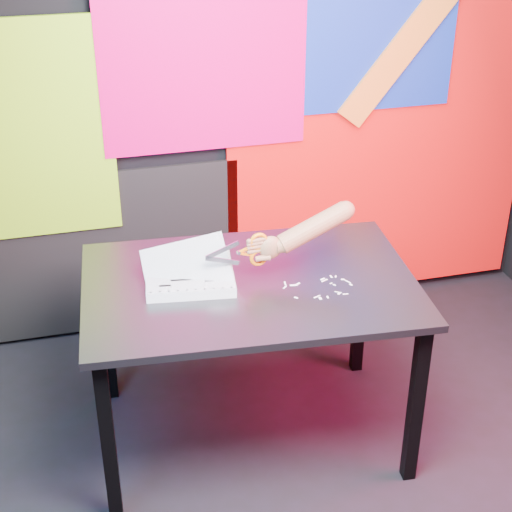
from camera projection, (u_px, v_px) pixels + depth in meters
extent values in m
cube|color=black|center=(355.00, 511.00, 2.98)|extent=(3.00, 3.00, 0.01)
cube|color=black|center=(255.00, 58.00, 3.60)|extent=(3.00, 0.01, 2.70)
cube|color=red|center=(381.00, 150.00, 3.96)|extent=(1.60, 0.02, 1.60)
cube|color=#1530A9|center=(372.00, 31.00, 3.64)|extent=(0.85, 0.02, 0.75)
cube|color=#E90167|center=(204.00, 65.00, 3.50)|extent=(0.95, 0.02, 0.80)
cube|color=#91D51A|center=(27.00, 133.00, 3.45)|extent=(0.75, 0.02, 1.00)
cube|color=orange|center=(435.00, 7.00, 3.64)|extent=(0.91, 0.02, 1.11)
cube|color=black|center=(109.00, 253.00, 3.84)|extent=(1.30, 0.02, 0.85)
cube|color=black|center=(108.00, 441.00, 2.79)|extent=(0.05, 0.05, 0.72)
cube|color=black|center=(106.00, 329.00, 3.42)|extent=(0.05, 0.05, 0.72)
cube|color=black|center=(416.00, 405.00, 2.97)|extent=(0.05, 0.05, 0.72)
cube|color=black|center=(360.00, 304.00, 3.60)|extent=(0.05, 0.05, 0.72)
cube|color=#2E2E2E|center=(250.00, 285.00, 3.01)|extent=(1.33, 0.95, 0.03)
cube|color=white|center=(190.00, 280.00, 2.98)|extent=(0.36, 0.29, 0.04)
cube|color=white|center=(190.00, 275.00, 2.97)|extent=(0.36, 0.29, 0.00)
cube|color=white|center=(190.00, 274.00, 2.97)|extent=(0.35, 0.27, 0.10)
cube|color=white|center=(186.00, 267.00, 2.97)|extent=(0.32, 0.24, 0.18)
cylinder|color=black|center=(151.00, 292.00, 2.86)|extent=(0.01, 0.01, 0.00)
cylinder|color=black|center=(160.00, 292.00, 2.86)|extent=(0.01, 0.01, 0.00)
cylinder|color=black|center=(169.00, 291.00, 2.86)|extent=(0.01, 0.01, 0.00)
cylinder|color=black|center=(178.00, 291.00, 2.87)|extent=(0.01, 0.01, 0.00)
cylinder|color=black|center=(187.00, 290.00, 2.87)|extent=(0.01, 0.01, 0.00)
cylinder|color=black|center=(196.00, 289.00, 2.87)|extent=(0.01, 0.01, 0.00)
cylinder|color=black|center=(205.00, 289.00, 2.88)|extent=(0.01, 0.01, 0.00)
cylinder|color=black|center=(214.00, 288.00, 2.88)|extent=(0.01, 0.01, 0.00)
cylinder|color=black|center=(223.00, 288.00, 2.88)|extent=(0.01, 0.01, 0.00)
cylinder|color=black|center=(232.00, 287.00, 2.89)|extent=(0.01, 0.01, 0.00)
cylinder|color=black|center=(151.00, 263.00, 3.05)|extent=(0.01, 0.01, 0.00)
cylinder|color=black|center=(159.00, 263.00, 3.05)|extent=(0.01, 0.01, 0.00)
cylinder|color=black|center=(168.00, 262.00, 3.06)|extent=(0.01, 0.01, 0.00)
cylinder|color=black|center=(176.00, 262.00, 3.06)|extent=(0.01, 0.01, 0.00)
cylinder|color=black|center=(184.00, 261.00, 3.06)|extent=(0.01, 0.01, 0.00)
cylinder|color=black|center=(193.00, 261.00, 3.07)|extent=(0.01, 0.01, 0.00)
cylinder|color=black|center=(201.00, 260.00, 3.07)|extent=(0.01, 0.01, 0.00)
cylinder|color=black|center=(210.00, 260.00, 3.07)|extent=(0.01, 0.01, 0.00)
cylinder|color=black|center=(218.00, 259.00, 3.08)|extent=(0.01, 0.01, 0.00)
cylinder|color=black|center=(226.00, 259.00, 3.08)|extent=(0.01, 0.01, 0.00)
cube|color=black|center=(169.00, 270.00, 3.00)|extent=(0.06, 0.02, 0.00)
cube|color=black|center=(194.00, 271.00, 2.99)|extent=(0.04, 0.02, 0.00)
cube|color=black|center=(181.00, 280.00, 2.93)|extent=(0.08, 0.02, 0.00)
cube|color=black|center=(209.00, 281.00, 2.93)|extent=(0.04, 0.02, 0.00)
cube|color=black|center=(165.00, 286.00, 2.90)|extent=(0.04, 0.02, 0.00)
cube|color=#B3B6CB|center=(222.00, 250.00, 2.91)|extent=(0.14, 0.01, 0.06)
cube|color=#B3B6CB|center=(222.00, 261.00, 2.93)|extent=(0.14, 0.01, 0.06)
cylinder|color=#B3B6CB|center=(239.00, 253.00, 2.94)|extent=(0.02, 0.01, 0.01)
cube|color=orange|center=(245.00, 254.00, 2.95)|extent=(0.05, 0.01, 0.03)
cube|color=orange|center=(245.00, 250.00, 2.94)|extent=(0.05, 0.01, 0.03)
torus|color=orange|center=(259.00, 241.00, 2.94)|extent=(0.07, 0.02, 0.07)
torus|color=orange|center=(259.00, 257.00, 2.98)|extent=(0.07, 0.02, 0.07)
ellipsoid|color=#A16244|center=(270.00, 248.00, 2.97)|extent=(0.09, 0.05, 0.10)
cylinder|color=#A16244|center=(259.00, 250.00, 2.96)|extent=(0.07, 0.02, 0.02)
cylinder|color=#A16244|center=(259.00, 246.00, 2.95)|extent=(0.07, 0.02, 0.02)
cylinder|color=#A16244|center=(259.00, 243.00, 2.95)|extent=(0.06, 0.02, 0.02)
cylinder|color=#A16244|center=(259.00, 240.00, 2.94)|extent=(0.06, 0.02, 0.02)
cylinder|color=#A16244|center=(263.00, 258.00, 2.97)|extent=(0.06, 0.03, 0.03)
cylinder|color=#A16244|center=(281.00, 245.00, 2.99)|extent=(0.06, 0.07, 0.06)
cylinder|color=#A16244|center=(314.00, 227.00, 3.00)|extent=(0.30, 0.10, 0.18)
sphere|color=#A16244|center=(346.00, 210.00, 3.01)|extent=(0.07, 0.07, 0.07)
cube|color=white|center=(323.00, 279.00, 3.02)|extent=(0.02, 0.02, 0.00)
cube|color=white|center=(328.00, 297.00, 2.90)|extent=(0.01, 0.02, 0.00)
cube|color=white|center=(348.00, 281.00, 3.00)|extent=(0.02, 0.03, 0.00)
cube|color=white|center=(343.00, 279.00, 3.02)|extent=(0.02, 0.01, 0.00)
cube|color=white|center=(339.00, 293.00, 2.93)|extent=(0.02, 0.02, 0.00)
cube|color=white|center=(285.00, 287.00, 2.97)|extent=(0.02, 0.02, 0.00)
cube|color=white|center=(331.00, 283.00, 2.99)|extent=(0.01, 0.01, 0.00)
cube|color=white|center=(336.00, 277.00, 3.04)|extent=(0.01, 0.01, 0.00)
cube|color=white|center=(331.00, 276.00, 3.04)|extent=(0.01, 0.02, 0.00)
cube|color=white|center=(325.00, 280.00, 3.01)|extent=(0.03, 0.02, 0.00)
cube|color=white|center=(334.00, 285.00, 2.98)|extent=(0.01, 0.01, 0.00)
cube|color=white|center=(351.00, 285.00, 2.98)|extent=(0.01, 0.02, 0.00)
cube|color=white|center=(285.00, 283.00, 2.99)|extent=(0.01, 0.03, 0.00)
cube|color=white|center=(346.00, 294.00, 2.92)|extent=(0.02, 0.01, 0.00)
cube|color=white|center=(338.00, 292.00, 2.94)|extent=(0.02, 0.02, 0.00)
cube|color=white|center=(294.00, 285.00, 2.98)|extent=(0.03, 0.01, 0.00)
cube|color=white|center=(317.00, 297.00, 2.91)|extent=(0.03, 0.02, 0.00)
cube|color=white|center=(296.00, 298.00, 2.90)|extent=(0.02, 0.01, 0.00)
cube|color=white|center=(298.00, 284.00, 2.99)|extent=(0.02, 0.02, 0.00)
cube|color=white|center=(320.00, 298.00, 2.90)|extent=(0.01, 0.02, 0.00)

